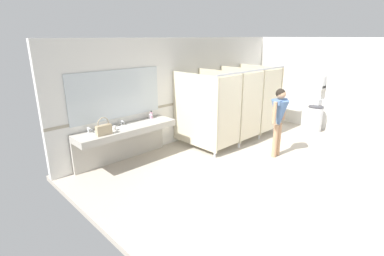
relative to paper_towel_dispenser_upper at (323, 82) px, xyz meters
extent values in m
cube|color=#B2A899|center=(-3.37, -0.95, -1.49)|extent=(7.48, 6.93, 0.10)
cube|color=silver|center=(-3.37, 2.27, -0.09)|extent=(7.48, 0.12, 2.71)
cube|color=silver|center=(0.13, -0.95, -0.09)|extent=(0.12, 6.93, 2.71)
cube|color=#9E937F|center=(-3.37, 2.21, -0.39)|extent=(7.48, 0.01, 0.06)
cube|color=#B2ADA3|center=(-5.52, 1.89, -0.66)|extent=(2.30, 0.60, 0.14)
cube|color=#B2ADA3|center=(-5.52, 2.15, -1.09)|extent=(2.30, 0.08, 0.71)
cube|color=beige|center=(-6.29, 1.86, -0.64)|extent=(0.42, 0.33, 0.11)
cylinder|color=silver|center=(-6.29, 2.10, -0.54)|extent=(0.04, 0.04, 0.11)
cylinder|color=silver|center=(-6.29, 2.04, -0.49)|extent=(0.03, 0.11, 0.03)
sphere|color=silver|center=(-6.22, 2.11, -0.56)|extent=(0.04, 0.04, 0.04)
cube|color=beige|center=(-5.52, 1.86, -0.64)|extent=(0.42, 0.33, 0.11)
cylinder|color=silver|center=(-5.52, 2.10, -0.54)|extent=(0.04, 0.04, 0.11)
cylinder|color=silver|center=(-5.52, 2.04, -0.49)|extent=(0.03, 0.11, 0.03)
sphere|color=silver|center=(-5.45, 2.11, -0.56)|extent=(0.04, 0.04, 0.04)
cube|color=beige|center=(-4.76, 1.86, -0.64)|extent=(0.42, 0.33, 0.11)
cylinder|color=silver|center=(-4.76, 2.10, -0.54)|extent=(0.04, 0.04, 0.11)
cylinder|color=silver|center=(-4.76, 2.04, -0.49)|extent=(0.03, 0.11, 0.03)
sphere|color=silver|center=(-4.69, 2.11, -0.56)|extent=(0.04, 0.04, 0.04)
cube|color=silver|center=(-5.52, 2.20, 0.09)|extent=(2.20, 0.02, 1.05)
cube|color=beige|center=(-3.91, 1.43, -0.43)|extent=(0.03, 1.52, 1.79)
cylinder|color=silver|center=(-3.91, 0.73, -1.38)|extent=(0.05, 0.05, 0.12)
cube|color=beige|center=(-2.98, 1.43, -0.43)|extent=(0.03, 1.52, 1.79)
cylinder|color=silver|center=(-2.98, 0.73, -1.38)|extent=(0.05, 0.05, 0.12)
cube|color=beige|center=(-2.06, 1.43, -0.43)|extent=(0.03, 1.52, 1.79)
cylinder|color=silver|center=(-2.06, 0.73, -1.38)|extent=(0.05, 0.05, 0.12)
cube|color=beige|center=(-1.13, 1.43, -0.43)|extent=(0.03, 1.52, 1.79)
cylinder|color=silver|center=(-1.13, 0.73, -1.38)|extent=(0.05, 0.05, 0.12)
cube|color=beige|center=(-3.45, 0.70, -0.43)|extent=(0.84, 0.03, 1.69)
cube|color=beige|center=(-2.52, 0.70, -0.43)|extent=(0.84, 0.03, 1.69)
cube|color=beige|center=(-1.60, 0.70, -0.43)|extent=(0.84, 0.03, 1.69)
cube|color=#B7BABF|center=(-2.52, 0.70, 0.49)|extent=(2.83, 0.04, 0.04)
cube|color=#B7BABF|center=(0.00, 0.00, 0.00)|extent=(0.36, 0.12, 0.38)
cube|color=black|center=(0.00, -0.06, -0.13)|extent=(0.28, 0.01, 0.06)
cube|color=#B7BABF|center=(0.00, 0.05, -0.72)|extent=(0.31, 0.12, 0.44)
cube|color=black|center=(0.00, -0.01, -0.88)|extent=(0.23, 0.01, 0.06)
cylinder|color=#B7BABF|center=(-0.27, 0.00, -1.07)|extent=(0.43, 0.43, 0.74)
cylinder|color=#333338|center=(-0.27, 0.00, -0.69)|extent=(0.43, 0.43, 0.03)
cylinder|color=tan|center=(-2.69, -0.20, -1.04)|extent=(0.11, 0.11, 0.79)
cylinder|color=tan|center=(-2.86, -0.21, -1.04)|extent=(0.11, 0.11, 0.79)
cone|color=#4C6B99|center=(-2.77, -0.21, -0.42)|extent=(0.43, 0.43, 0.68)
cube|color=#4C6B99|center=(-2.77, -0.21, -0.11)|extent=(0.44, 0.20, 0.10)
cylinder|color=tan|center=(-2.53, -0.19, -0.34)|extent=(0.08, 0.08, 0.51)
cylinder|color=tan|center=(-3.02, -0.23, -0.34)|extent=(0.08, 0.08, 0.51)
sphere|color=tan|center=(-2.77, -0.21, 0.05)|extent=(0.22, 0.22, 0.22)
sphere|color=black|center=(-2.78, -0.20, 0.07)|extent=(0.22, 0.22, 0.22)
cube|color=tan|center=(-6.13, 1.74, -0.49)|extent=(0.32, 0.11, 0.21)
torus|color=tan|center=(-6.13, 1.74, -0.35)|extent=(0.24, 0.02, 0.24)
cylinder|color=#D899B2|center=(-4.72, 2.07, -0.52)|extent=(0.07, 0.07, 0.15)
cylinder|color=black|center=(-4.72, 2.07, -0.42)|extent=(0.03, 0.03, 0.04)
cylinder|color=white|center=(-5.84, 1.85, -0.54)|extent=(0.07, 0.07, 0.10)
cylinder|color=#B7BABF|center=(-2.75, -0.86, -1.44)|extent=(0.14, 0.14, 0.01)
camera|label=1|loc=(-8.68, -3.43, 1.31)|focal=27.11mm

